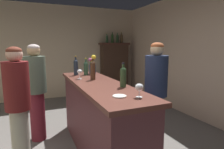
# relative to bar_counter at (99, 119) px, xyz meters

# --- Properties ---
(wall_back) EXTENTS (5.64, 0.12, 2.71)m
(wall_back) POSITION_rel_bar_counter_xyz_m (-0.40, 3.41, 0.82)
(wall_back) COLOR #C5B294
(wall_back) RESTS_ON ground
(bar_counter) EXTENTS (0.61, 2.28, 1.05)m
(bar_counter) POSITION_rel_bar_counter_xyz_m (0.00, 0.00, 0.00)
(bar_counter) COLOR brown
(bar_counter) RESTS_ON ground
(display_cabinet) EXTENTS (0.94, 0.36, 1.64)m
(display_cabinet) POSITION_rel_bar_counter_xyz_m (1.63, 3.13, 0.32)
(display_cabinet) COLOR #38261C
(display_cabinet) RESTS_ON ground
(wine_bottle_merlot) EXTENTS (0.08, 0.08, 0.30)m
(wine_bottle_merlot) POSITION_rel_bar_counter_xyz_m (0.19, -0.38, 0.66)
(wine_bottle_merlot) COLOR #2B4628
(wine_bottle_merlot) RESTS_ON bar_counter
(wine_bottle_pinot) EXTENTS (0.08, 0.08, 0.33)m
(wine_bottle_pinot) POSITION_rel_bar_counter_xyz_m (0.00, 0.25, 0.67)
(wine_bottle_pinot) COLOR #482E1C
(wine_bottle_pinot) RESTS_ON bar_counter
(wine_bottle_syrah) EXTENTS (0.08, 0.08, 0.33)m
(wine_bottle_syrah) POSITION_rel_bar_counter_xyz_m (-0.13, 0.79, 0.67)
(wine_bottle_syrah) COLOR #222C3A
(wine_bottle_syrah) RESTS_ON bar_counter
(wine_bottle_rose) EXTENTS (0.08, 0.08, 0.29)m
(wine_bottle_rose) POSITION_rel_bar_counter_xyz_m (0.03, 0.74, 0.65)
(wine_bottle_rose) COLOR #2A4A34
(wine_bottle_rose) RESTS_ON bar_counter
(wine_glass_front) EXTENTS (0.08, 0.08, 0.14)m
(wine_glass_front) POSITION_rel_bar_counter_xyz_m (0.13, -0.87, 0.62)
(wine_glass_front) COLOR white
(wine_glass_front) RESTS_ON bar_counter
(wine_glass_mid) EXTENTS (0.08, 0.08, 0.15)m
(wine_glass_mid) POSITION_rel_bar_counter_xyz_m (-0.16, 0.38, 0.63)
(wine_glass_mid) COLOR white
(wine_glass_mid) RESTS_ON bar_counter
(flower_arrangement) EXTENTS (0.13, 0.16, 0.34)m
(flower_arrangement) POSITION_rel_bar_counter_xyz_m (0.18, 0.83, 0.67)
(flower_arrangement) COLOR #384868
(flower_arrangement) RESTS_ON bar_counter
(cheese_plate) EXTENTS (0.14, 0.14, 0.01)m
(cheese_plate) POSITION_rel_bar_counter_xyz_m (-0.04, -0.77, 0.53)
(cheese_plate) COLOR white
(cheese_plate) RESTS_ON bar_counter
(display_bottle_left) EXTENTS (0.08, 0.08, 0.29)m
(display_bottle_left) POSITION_rel_bar_counter_xyz_m (1.37, 3.13, 1.23)
(display_bottle_left) COLOR #254C2C
(display_bottle_left) RESTS_ON display_cabinet
(display_bottle_midleft) EXTENTS (0.08, 0.08, 0.33)m
(display_bottle_midleft) POSITION_rel_bar_counter_xyz_m (1.56, 3.13, 1.26)
(display_bottle_midleft) COLOR #203F1A
(display_bottle_midleft) RESTS_ON display_cabinet
(display_bottle_center) EXTENTS (0.08, 0.08, 0.31)m
(display_bottle_center) POSITION_rel_bar_counter_xyz_m (1.73, 3.13, 1.25)
(display_bottle_center) COLOR #1D3B1E
(display_bottle_center) RESTS_ON display_cabinet
(display_bottle_midright) EXTENTS (0.07, 0.07, 0.34)m
(display_bottle_midright) POSITION_rel_bar_counter_xyz_m (1.88, 3.13, 1.26)
(display_bottle_midright) COLOR #423018
(display_bottle_midright) RESTS_ON display_cabinet
(patron_in_grey) EXTENTS (0.30, 0.30, 1.55)m
(patron_in_grey) POSITION_rel_bar_counter_xyz_m (-1.02, 0.10, 0.33)
(patron_in_grey) COLOR #B1AB97
(patron_in_grey) RESTS_ON ground
(patron_by_cabinet) EXTENTS (0.33, 0.33, 1.58)m
(patron_by_cabinet) POSITION_rel_bar_counter_xyz_m (-0.79, 0.80, 0.35)
(patron_by_cabinet) COLOR maroon
(patron_by_cabinet) RESTS_ON ground
(bartender) EXTENTS (0.33, 0.33, 1.60)m
(bartender) POSITION_rel_bar_counter_xyz_m (0.83, -0.19, 0.36)
(bartender) COLOR #ABA48A
(bartender) RESTS_ON ground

